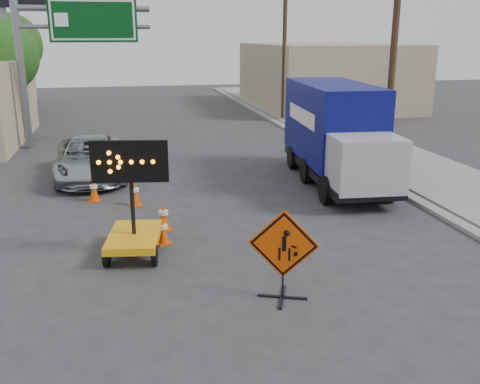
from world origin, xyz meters
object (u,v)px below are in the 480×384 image
object	(u,v)px
pickup_truck	(90,158)
box_truck	(336,139)
construction_sign	(283,253)
arrow_board	(134,230)

from	to	relation	value
pickup_truck	box_truck	distance (m)	9.20
construction_sign	pickup_truck	xyz separation A→B (m)	(-4.32, 10.92, -0.25)
arrow_board	box_truck	world-z (taller)	box_truck
construction_sign	pickup_truck	world-z (taller)	construction_sign
arrow_board	pickup_truck	size ratio (longest dim) A/B	0.52
arrow_board	pickup_truck	bearing A→B (deg)	109.36
construction_sign	arrow_board	world-z (taller)	arrow_board
arrow_board	box_truck	bearing A→B (deg)	45.10
construction_sign	pickup_truck	distance (m)	11.75
arrow_board	pickup_truck	distance (m)	8.03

